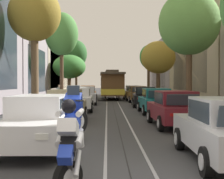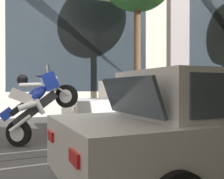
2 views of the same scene
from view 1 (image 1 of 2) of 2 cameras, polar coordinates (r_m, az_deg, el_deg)
ground_plane at (r=26.39m, az=0.21°, el=-2.93°), size 160.00×160.00×0.00m
trolley_track_rails at (r=29.49m, az=0.10°, el=-2.47°), size 1.14×59.04×0.01m
building_facade_left at (r=29.84m, az=-18.98°, el=5.22°), size 5.89×50.74×9.85m
building_facade_right at (r=32.88m, az=17.03°, el=4.32°), size 5.91×50.74×7.99m
parked_car_white_near_left at (r=9.49m, az=-13.09°, el=-5.75°), size 2.01×4.37×1.58m
parked_car_beige_second_left at (r=16.12m, az=-8.46°, el=-2.82°), size 2.04×4.38×1.58m
parked_car_white_mid_left at (r=21.57m, az=-6.06°, el=-1.76°), size 2.08×4.40×1.58m
parked_car_silver_fourth_left at (r=27.93m, az=-4.75°, el=-1.05°), size 2.09×4.40×1.58m
parked_car_orange_fifth_left at (r=34.20m, az=-4.40°, el=-0.61°), size 2.13×4.42×1.58m
parked_car_maroon_second_right at (r=14.17m, az=11.27°, el=-3.40°), size 2.08×4.40×1.58m
parked_car_teal_mid_right at (r=19.98m, az=7.91°, el=-2.01°), size 2.02×4.37×1.58m
parked_car_black_fourth_right at (r=25.43m, az=5.90°, el=-1.29°), size 2.13×4.42×1.58m
parked_car_brown_fifth_right at (r=31.37m, az=4.56°, el=-0.79°), size 2.14×4.42×1.58m
parked_car_silver_sixth_right at (r=36.39m, az=3.70°, el=-0.49°), size 2.01×4.37×1.58m
street_tree_kerb_left_second at (r=20.44m, az=-13.81°, el=12.79°), size 3.24×2.72×7.85m
street_tree_kerb_left_mid at (r=29.25m, az=-9.10°, el=9.74°), size 3.00×2.57×8.25m
street_tree_kerb_left_fourth at (r=36.46m, az=-7.72°, el=4.06°), size 3.75×4.07×5.08m
street_tree_kerb_left_far at (r=44.32m, az=-6.47°, el=6.38°), size 3.00×3.24×7.78m
street_tree_kerb_right_second at (r=19.93m, az=13.76°, el=11.50°), size 3.68×3.50×7.47m
street_tree_kerb_right_mid at (r=31.05m, az=8.34°, el=5.68°), size 3.35×2.68×5.95m
street_tree_kerb_right_fourth at (r=41.63m, az=6.62°, el=5.77°), size 2.34×2.48×6.80m
cable_car_trolley at (r=36.05m, az=-0.08°, el=0.86°), size 2.78×9.17×3.28m
motorcycle_with_rider at (r=5.94m, az=-7.39°, el=-8.07°), size 0.50×1.81×1.90m
pedestrian_on_left_pavement at (r=31.90m, az=-9.54°, el=-0.49°), size 0.55×0.29×1.69m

